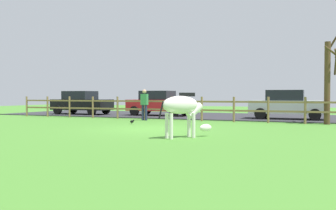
{
  "coord_description": "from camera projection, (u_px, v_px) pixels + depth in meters",
  "views": [
    {
      "loc": [
        6.17,
        -12.93,
        1.33
      ],
      "look_at": [
        0.49,
        0.75,
        0.93
      ],
      "focal_mm": 39.0,
      "sensor_mm": 36.0,
      "label": 1
    }
  ],
  "objects": [
    {
      "name": "visitor_near_fence",
      "position": [
        144.0,
        103.0,
        19.27
      ],
      "size": [
        0.36,
        0.22,
        1.64
      ],
      "color": "#232847",
      "rests_on": "ground_plane"
    },
    {
      "name": "parking_asphalt",
      "position": [
        213.0,
        116.0,
        22.93
      ],
      "size": [
        28.0,
        7.4,
        0.05
      ],
      "primitive_type": "cube",
      "color": "#2D2D33",
      "rests_on": "ground_plane"
    },
    {
      "name": "paddock_fence",
      "position": [
        187.0,
        107.0,
        19.02
      ],
      "size": [
        21.67,
        0.11,
        1.26
      ],
      "color": "olive",
      "rests_on": "ground_plane"
    },
    {
      "name": "parked_car_red",
      "position": [
        159.0,
        103.0,
        23.09
      ],
      "size": [
        4.03,
        1.93,
        1.56
      ],
      "color": "red",
      "rests_on": "parking_asphalt"
    },
    {
      "name": "parked_car_silver",
      "position": [
        287.0,
        104.0,
        19.63
      ],
      "size": [
        4.0,
        1.88,
        1.56
      ],
      "color": "#B7BABF",
      "rests_on": "parking_asphalt"
    },
    {
      "name": "crow_on_grass",
      "position": [
        132.0,
        121.0,
        16.74
      ],
      "size": [
        0.22,
        0.1,
        0.2
      ],
      "color": "black",
      "rests_on": "ground_plane"
    },
    {
      "name": "parked_car_black",
      "position": [
        82.0,
        102.0,
        24.65
      ],
      "size": [
        4.01,
        1.89,
        1.56
      ],
      "color": "black",
      "rests_on": "parking_asphalt"
    },
    {
      "name": "bare_tree",
      "position": [
        329.0,
        78.0,
        16.6
      ],
      "size": [
        0.86,
        1.3,
        4.47
      ],
      "color": "#513A23",
      "rests_on": "ground_plane"
    },
    {
      "name": "ground_plane",
      "position": [
        149.0,
        129.0,
        14.34
      ],
      "size": [
        60.0,
        60.0,
        0.0
      ],
      "primitive_type": "plane",
      "color": "#47842D"
    },
    {
      "name": "zebra",
      "position": [
        183.0,
        108.0,
        11.33
      ],
      "size": [
        1.39,
        1.6,
        1.41
      ],
      "color": "white",
      "rests_on": "ground_plane"
    }
  ]
}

